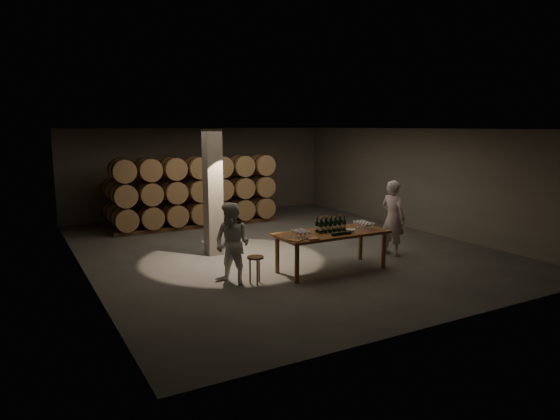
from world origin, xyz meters
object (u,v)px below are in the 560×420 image
notebook_near (313,239)px  person_man (393,218)px  bottle_cluster (331,226)px  person_woman (232,244)px  plate (351,230)px  tasting_table (332,236)px  stool (255,261)px

notebook_near → person_man: (2.93, 0.79, 0.05)m
bottle_cluster → person_woman: person_woman is taller
plate → notebook_near: size_ratio=1.07×
plate → person_man: (1.63, 0.40, 0.06)m
bottle_cluster → notebook_near: size_ratio=3.10×
tasting_table → bottle_cluster: (0.02, 0.07, 0.23)m
plate → person_woman: 2.90m
tasting_table → person_woman: bearing=175.3°
bottle_cluster → stool: 2.04m
notebook_near → person_woman: bearing=163.5°
tasting_table → stool: bearing=-179.4°
notebook_near → stool: bearing=165.9°
notebook_near → person_man: person_man is taller
plate → person_man: size_ratio=0.13×
notebook_near → plate: bearing=21.3°
plate → person_woman: (-2.89, 0.23, -0.05)m
bottle_cluster → notebook_near: bottle_cluster is taller
notebook_near → stool: notebook_near is taller
plate → bottle_cluster: bearing=169.0°
notebook_near → stool: (-1.17, 0.40, -0.44)m
plate → person_man: person_man is taller
notebook_near → bottle_cluster: bearing=35.9°
bottle_cluster → plate: bearing=-11.0°
notebook_near → stool: 1.31m
plate → tasting_table: bearing=176.9°
bottle_cluster → person_man: 2.15m
person_man → stool: bearing=85.8°
tasting_table → plate: (0.51, -0.03, 0.11)m
tasting_table → stool: 1.98m
tasting_table → person_man: person_man is taller
person_man → notebook_near: bearing=95.4°
stool → person_man: 4.14m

